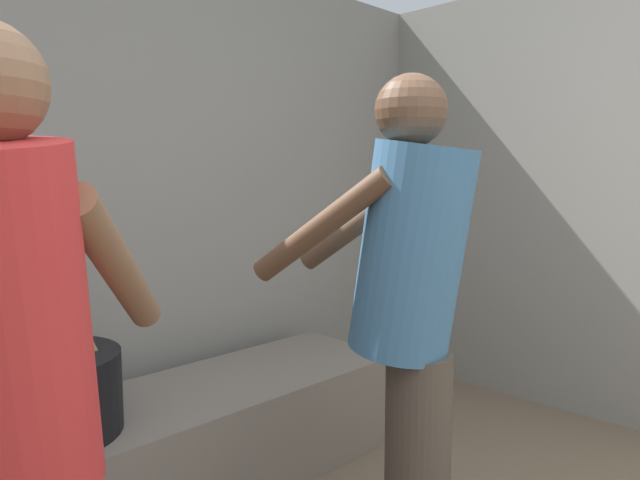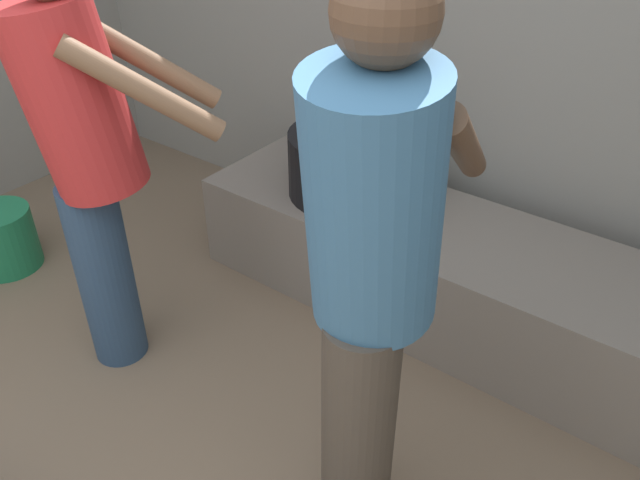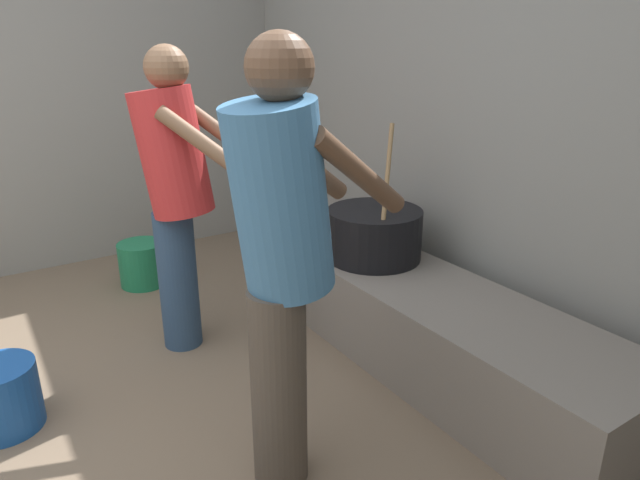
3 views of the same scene
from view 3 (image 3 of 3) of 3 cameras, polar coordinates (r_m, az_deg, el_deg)
The scene contains 7 objects.
block_enclosure_rear at distance 3.06m, azimuth 16.70°, elevation 11.79°, with size 4.83×0.20×2.33m, color gray.
hearth_ledge at distance 2.83m, azimuth 11.26°, elevation -8.76°, with size 2.11×0.60×0.43m, color slate.
cooking_pot_main at distance 3.02m, azimuth 5.56°, elevation 0.64°, with size 0.51×0.51×0.73m.
cook_in_blue_shirt at distance 1.83m, azimuth -3.87°, elevation -0.95°, with size 0.47×0.72×1.58m.
cook_in_red_shirt at distance 2.83m, azimuth -14.53°, elevation 5.33°, with size 0.67×0.69×1.53m.
bucket_blue_plastic at distance 2.75m, azimuth -29.80°, elevation -13.79°, with size 0.30×0.30×0.29m, color #194C99.
bucket_green_plastic at distance 3.89m, azimuth -17.70°, elevation -2.32°, with size 0.30×0.30×0.29m, color #1E7A4C.
Camera 3 is at (1.96, 0.20, 1.55)m, focal length 31.32 mm.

